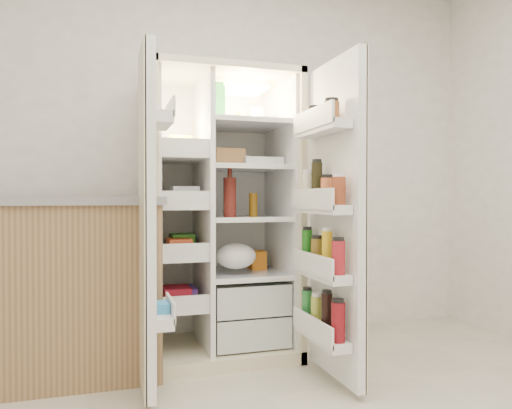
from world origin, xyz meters
name	(u,v)px	position (x,y,z in m)	size (l,w,h in m)	color
wall_back	(219,151)	(0.00, 2.00, 1.35)	(4.00, 0.02, 2.70)	white
refrigerator	(220,238)	(-0.07, 1.65, 0.74)	(0.92, 0.70, 1.80)	beige
freezer_door	(148,221)	(-0.59, 1.05, 0.89)	(0.15, 0.40, 1.72)	white
fridge_door	(333,223)	(0.39, 0.96, 0.87)	(0.17, 0.58, 1.72)	white
kitchen_counter	(34,286)	(-1.18, 1.55, 0.51)	(1.40, 0.75, 1.02)	#96734B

